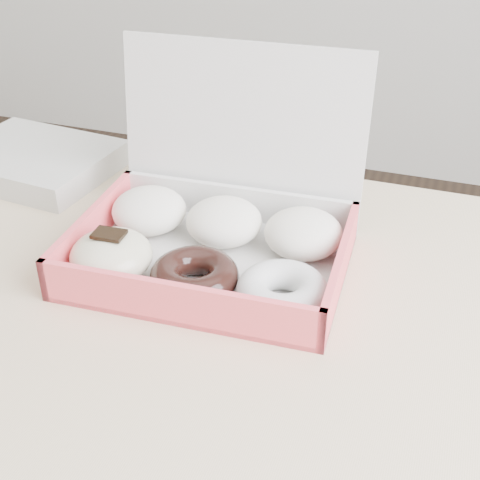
% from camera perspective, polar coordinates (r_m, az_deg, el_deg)
% --- Properties ---
extents(table, '(1.20, 0.80, 0.75)m').
position_cam_1_polar(table, '(0.84, -14.09, -8.83)').
color(table, tan).
rests_on(table, ground).
extents(donut_box, '(0.33, 0.28, 0.23)m').
position_cam_1_polar(donut_box, '(0.80, -2.38, 0.61)').
color(donut_box, silver).
rests_on(donut_box, table).
extents(newspapers, '(0.25, 0.21, 0.04)m').
position_cam_1_polar(newspapers, '(1.07, -17.18, 6.47)').
color(newspapers, beige).
rests_on(newspapers, table).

